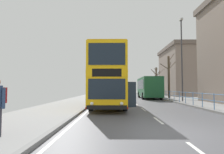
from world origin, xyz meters
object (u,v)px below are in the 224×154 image
double_decker_bus_main (109,79)px  background_building_00 (199,71)px  background_bus_far_lane (149,87)px  bare_tree_far_01 (169,76)px  street_lamp_far_side (182,54)px  bare_tree_far_00 (156,80)px

double_decker_bus_main → background_building_00: size_ratio=0.75×
double_decker_bus_main → background_bus_far_lane: double_decker_bus_main is taller
background_bus_far_lane → bare_tree_far_01: bearing=-26.6°
double_decker_bus_main → background_bus_far_lane: size_ratio=1.13×
background_bus_far_lane → background_building_00: 16.21m
street_lamp_far_side → double_decker_bus_main: bearing=-149.8°
double_decker_bus_main → street_lamp_far_side: street_lamp_far_side is taller
street_lamp_far_side → background_building_00: size_ratio=0.65×
background_building_00 → bare_tree_far_01: bearing=-128.6°
bare_tree_far_01 → double_decker_bus_main: bearing=-125.7°
bare_tree_far_00 → bare_tree_far_01: 10.37m
street_lamp_far_side → bare_tree_far_00: street_lamp_far_side is taller
bare_tree_far_00 → background_building_00: 9.21m
background_bus_far_lane → bare_tree_far_01: 3.38m
double_decker_bus_main → bare_tree_far_01: 14.21m
bare_tree_far_01 → background_building_00: bearing=51.4°
double_decker_bus_main → street_lamp_far_side: 9.41m
background_bus_far_lane → bare_tree_far_00: size_ratio=1.68×
street_lamp_far_side → bare_tree_far_01: 7.31m
double_decker_bus_main → bare_tree_far_00: size_ratio=1.89×
background_bus_far_lane → street_lamp_far_side: size_ratio=1.02×
background_bus_far_lane → bare_tree_far_00: bearing=71.2°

